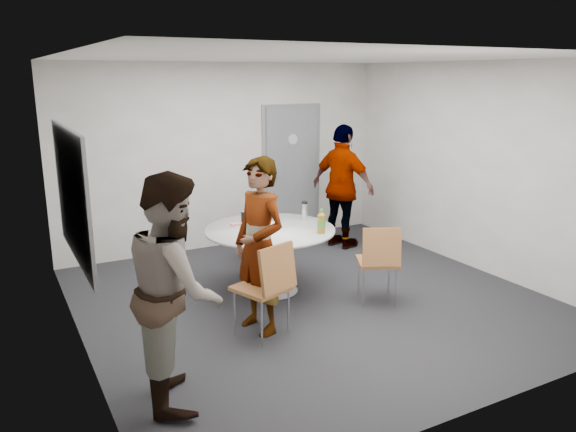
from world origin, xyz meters
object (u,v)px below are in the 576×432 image
chair_far (260,220)px  table (272,238)px  person_right (343,187)px  person_left (175,289)px  whiteboard (72,195)px  chair_near_right (379,257)px  person_main (259,246)px  chair_near_left (269,281)px  door (291,172)px

chair_far → table: bearing=95.7°
person_right → person_left: bearing=110.0°
whiteboard → person_left: (0.51, -1.40, -0.53)m
chair_far → chair_near_right: bearing=128.2°
chair_far → person_main: person_main is taller
chair_near_left → chair_far: chair_near_left is taller
person_left → chair_near_right: bearing=-61.1°
door → whiteboard: size_ratio=1.12×
whiteboard → person_main: whiteboard is taller
chair_near_left → person_right: 3.21m
person_left → person_main: bearing=-41.7°
chair_near_left → person_main: 0.36m
chair_near_left → person_right: bearing=24.0°
person_main → person_right: (2.31, 1.97, 0.03)m
whiteboard → person_right: bearing=19.2°
door → chair_far: size_ratio=2.30×
door → whiteboard: bearing=-147.3°
table → whiteboard: bearing=-173.9°
person_main → person_right: bearing=116.5°
door → person_right: (0.36, -0.92, -0.11)m
whiteboard → person_left: bearing=-69.9°
table → chair_near_left: table is taller
person_main → person_left: size_ratio=0.96×
chair_far → person_main: (-0.98, -2.02, 0.32)m
door → person_left: bearing=-129.7°
door → chair_far: bearing=-138.0°
person_main → chair_near_right: bearing=73.9°
chair_near_left → chair_near_right: (1.46, 0.17, -0.04)m
table → chair_near_left: size_ratio=1.55×
chair_far → person_left: 3.51m
door → table: 2.50m
door → chair_near_left: door is taller
table → person_main: person_main is taller
chair_far → person_right: 1.38m
chair_near_right → door: bearing=107.0°
chair_near_left → chair_near_right: 1.47m
person_left → table: bearing=-32.7°
person_right → chair_near_left: bearing=114.4°
door → chair_near_right: size_ratio=2.30×
person_main → whiteboard: bearing=-124.8°
chair_near_right → person_main: size_ratio=0.52×
whiteboard → person_main: size_ratio=1.07×
whiteboard → person_left: size_ratio=1.03×
chair_near_left → person_main: person_main is taller
whiteboard → person_main: (1.61, -0.61, -0.56)m
person_left → person_right: 4.38m
table → person_left: 2.34m
chair_near_left → person_right: person_right is taller
table → person_right: size_ratio=0.83×
chair_near_left → person_left: size_ratio=0.53×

